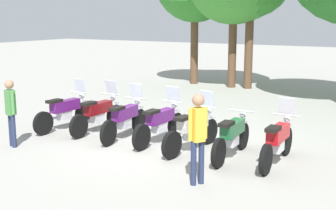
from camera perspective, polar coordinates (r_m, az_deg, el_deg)
The scene contains 10 objects.
ground_plane at distance 11.30m, azimuth -1.29°, elevation -4.90°, with size 80.00×80.00×0.00m, color #9E9B93.
motorcycle_0 at distance 12.97m, azimuth -12.95°, elevation -0.73°, with size 0.62×2.19×1.37m.
motorcycle_1 at distance 12.47m, azimuth -8.86°, elevation -1.06°, with size 0.62×2.19×1.37m.
motorcycle_2 at distance 11.75m, azimuth -5.49°, elevation -1.73°, with size 0.62×2.19×1.37m.
motorcycle_3 at distance 11.27m, azimuth -0.99°, elevation -2.24°, with size 0.62×2.19×1.37m.
motorcycle_4 at distance 10.61m, azimuth 3.15°, elevation -3.10°, with size 0.66×2.19×1.37m.
motorcycle_5 at distance 10.18m, azimuth 8.15°, elevation -3.89°, with size 0.62×2.19×0.99m.
motorcycle_6 at distance 9.94m, azimuth 13.79°, elevation -4.41°, with size 0.62×2.19×1.37m.
person_0 at distance 11.45m, azimuth -19.38°, elevation -0.38°, with size 0.40×0.28×1.65m.
person_1 at distance 8.35m, azimuth 3.82°, elevation -3.43°, with size 0.32×0.38×1.74m.
Camera 1 is at (5.72, -9.23, 3.13)m, focal length 47.88 mm.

